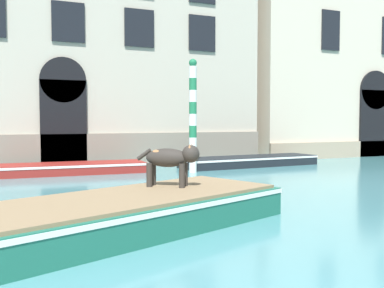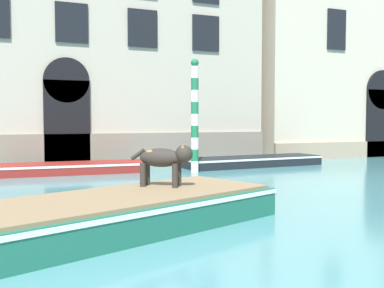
# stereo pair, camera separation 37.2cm
# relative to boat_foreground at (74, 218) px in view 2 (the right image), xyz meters

# --- Properties ---
(palazzo_left) EXTENTS (14.28, 6.13, 14.74)m
(palazzo_left) POSITION_rel_boat_foreground_xyz_m (2.78, 13.68, 7.03)
(palazzo_left) COLOR #BCB29E
(palazzo_left) RESTS_ON ground_plane
(palazzo_right) EXTENTS (15.03, 6.13, 16.92)m
(palazzo_right) POSITION_rel_boat_foreground_xyz_m (18.16, 13.69, 8.12)
(palazzo_right) COLOR beige
(palazzo_right) RESTS_ON ground_plane
(boat_foreground) EXTENTS (8.19, 4.96, 0.61)m
(boat_foreground) POSITION_rel_boat_foreground_xyz_m (0.00, 0.00, 0.00)
(boat_foreground) COLOR #1E6651
(boat_foreground) RESTS_ON ground_plane
(dog_on_deck) EXTENTS (1.11, 0.87, 0.87)m
(dog_on_deck) POSITION_rel_boat_foreground_xyz_m (1.92, 1.01, 0.85)
(dog_on_deck) COLOR #332D28
(dog_on_deck) RESTS_ON boat_foreground
(boat_moored_near_palazzo) EXTENTS (5.40, 1.80, 0.38)m
(boat_moored_near_palazzo) POSITION_rel_boat_foreground_xyz_m (1.14, 9.21, -0.12)
(boat_moored_near_palazzo) COLOR maroon
(boat_moored_near_palazzo) RESTS_ON ground_plane
(boat_moored_far) EXTENTS (6.18, 2.01, 0.41)m
(boat_moored_far) POSITION_rel_boat_foreground_xyz_m (8.48, 8.95, -0.11)
(boat_moored_far) COLOR black
(boat_moored_far) RESTS_ON ground_plane
(mooring_pole_0) EXTENTS (0.29, 0.29, 4.17)m
(mooring_pole_0) POSITION_rel_boat_foreground_xyz_m (5.32, 7.70, 1.78)
(mooring_pole_0) COLOR white
(mooring_pole_0) RESTS_ON ground_plane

